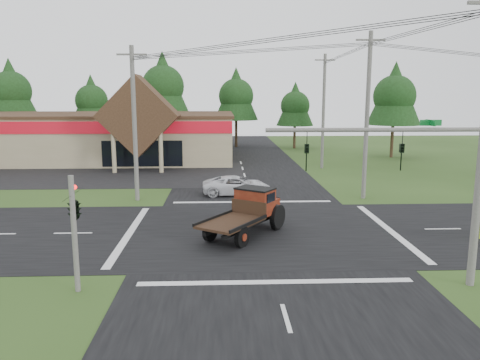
{
  "coord_description": "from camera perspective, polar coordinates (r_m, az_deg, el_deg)",
  "views": [
    {
      "loc": [
        -2.08,
        -24.23,
        7.23
      ],
      "look_at": [
        -0.98,
        3.47,
        2.2
      ],
      "focal_mm": 35.0,
      "sensor_mm": 36.0,
      "label": 1
    }
  ],
  "objects": [
    {
      "name": "ground",
      "position": [
        25.37,
        2.55,
        -6.28
      ],
      "size": [
        120.0,
        120.0,
        0.0
      ],
      "primitive_type": "plane",
      "color": "#2A4418",
      "rests_on": "ground"
    },
    {
      "name": "road_ew",
      "position": [
        25.36,
        2.55,
        -6.26
      ],
      "size": [
        120.0,
        12.0,
        0.02
      ],
      "primitive_type": "cube",
      "color": "black",
      "rests_on": "ground"
    },
    {
      "name": "white_pickup",
      "position": [
        34.38,
        -0.41,
        -0.67
      ],
      "size": [
        5.02,
        2.35,
        1.39
      ],
      "primitive_type": "imported",
      "rotation": [
        0.0,
        0.0,
        1.58
      ],
      "color": "silver",
      "rests_on": "ground"
    },
    {
      "name": "tree_row_b",
      "position": [
        68.61,
        -17.65,
        9.37
      ],
      "size": [
        5.6,
        5.6,
        10.1
      ],
      "color": "#332316",
      "rests_on": "ground"
    },
    {
      "name": "parking_apron",
      "position": [
        45.41,
        -17.45,
        0.66
      ],
      "size": [
        28.0,
        14.0,
        0.02
      ],
      "primitive_type": "cube",
      "color": "black",
      "rests_on": "ground"
    },
    {
      "name": "utility_pole_n",
      "position": [
        47.34,
        10.14,
        8.32
      ],
      "size": [
        2.0,
        0.3,
        11.2
      ],
      "color": "#595651",
      "rests_on": "ground"
    },
    {
      "name": "utility_pole_ne",
      "position": [
        33.79,
        15.23,
        7.66
      ],
      "size": [
        2.0,
        0.3,
        11.5
      ],
      "color": "#595651",
      "rests_on": "ground"
    },
    {
      "name": "cvs_building",
      "position": [
        55.67,
        -16.5,
        5.28
      ],
      "size": [
        30.4,
        18.2,
        9.19
      ],
      "color": "#9C8D69",
      "rests_on": "ground"
    },
    {
      "name": "traffic_signal_mast",
      "position": [
        18.71,
        22.74,
        0.86
      ],
      "size": [
        8.12,
        0.24,
        7.0
      ],
      "color": "#595651",
      "rests_on": "ground"
    },
    {
      "name": "traffic_signal_corner",
      "position": [
        18.13,
        -19.62,
        -2.11
      ],
      "size": [
        0.53,
        2.48,
        4.4
      ],
      "color": "#595651",
      "rests_on": "ground"
    },
    {
      "name": "tree_row_c",
      "position": [
        65.72,
        -9.38,
        11.45
      ],
      "size": [
        7.28,
        7.28,
        13.13
      ],
      "color": "#332316",
      "rests_on": "ground"
    },
    {
      "name": "tree_side_ne",
      "position": [
        57.82,
        18.34,
        9.92
      ],
      "size": [
        6.16,
        6.16,
        11.11
      ],
      "color": "#332316",
      "rests_on": "ground"
    },
    {
      "name": "tree_row_a",
      "position": [
        70.04,
        -26.18,
        9.92
      ],
      "size": [
        6.72,
        6.72,
        12.12
      ],
      "color": "#332316",
      "rests_on": "ground"
    },
    {
      "name": "tree_row_d",
      "position": [
        66.26,
        -0.48,
        10.41
      ],
      "size": [
        6.16,
        6.16,
        11.11
      ],
      "color": "#332316",
      "rests_on": "ground"
    },
    {
      "name": "utility_pole_nw",
      "position": [
        32.82,
        -12.75,
        6.82
      ],
      "size": [
        2.0,
        0.3,
        10.5
      ],
      "color": "#595651",
      "rests_on": "ground"
    },
    {
      "name": "antique_flatbed_truck",
      "position": [
        24.27,
        0.46,
        -4.09
      ],
      "size": [
        5.07,
        5.99,
        2.41
      ],
      "primitive_type": null,
      "rotation": [
        0.0,
        0.0,
        -0.6
      ],
      "color": "#50140B",
      "rests_on": "ground"
    },
    {
      "name": "road_ns",
      "position": [
        25.36,
        2.55,
        -6.26
      ],
      "size": [
        12.0,
        120.0,
        0.02
      ],
      "primitive_type": "cube",
      "color": "black",
      "rests_on": "ground"
    },
    {
      "name": "tree_row_e",
      "position": [
        65.02,
        6.74,
        9.16
      ],
      "size": [
        5.04,
        5.04,
        9.09
      ],
      "color": "#332316",
      "rests_on": "ground"
    }
  ]
}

